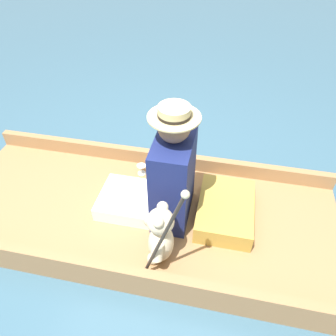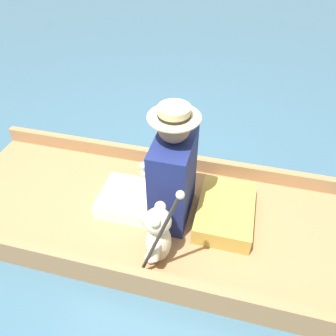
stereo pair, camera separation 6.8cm
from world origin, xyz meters
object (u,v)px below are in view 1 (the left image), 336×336
seated_person (164,178)px  walking_cane (166,231)px  wine_glass (141,168)px  teddy_bear (160,236)px

seated_person → walking_cane: 0.56m
wine_glass → walking_cane: walking_cane is taller
wine_glass → seated_person: bearing=-142.8°
wine_glass → walking_cane: size_ratio=0.11×
wine_glass → walking_cane: bearing=-155.8°
seated_person → teddy_bear: 0.41m
walking_cane → teddy_bear: bearing=25.0°
seated_person → walking_cane: seated_person is taller
seated_person → walking_cane: size_ratio=1.14×
walking_cane → wine_glass: bearing=24.2°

